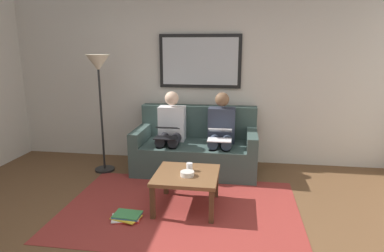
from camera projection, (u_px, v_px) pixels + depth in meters
wall_rear at (201, 78)px, 5.11m from camera, size 6.00×0.12×2.60m
area_rug at (181, 208)px, 3.73m from camera, size 2.60×1.80×0.01m
couch at (196, 148)px, 4.87m from camera, size 1.73×0.90×0.90m
framed_mirror at (200, 61)px, 4.96m from camera, size 1.22×0.05×0.79m
coffee_table at (186, 178)px, 3.69m from camera, size 0.70×0.70×0.40m
cup at (189, 167)px, 3.75m from camera, size 0.07×0.07×0.09m
bowl at (187, 174)px, 3.60m from camera, size 0.15×0.15×0.05m
person_left at (221, 131)px, 4.69m from camera, size 0.38×0.58×1.14m
laptop_white at (220, 134)px, 4.45m from camera, size 0.32×0.34×0.15m
person_right at (171, 129)px, 4.79m from camera, size 0.38×0.58×1.14m
laptop_black at (167, 132)px, 4.55m from camera, size 0.30×0.34×0.15m
magazine_stack at (127, 216)px, 3.50m from camera, size 0.34×0.28×0.05m
standing_lamp at (99, 76)px, 4.56m from camera, size 0.32×0.32×1.66m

